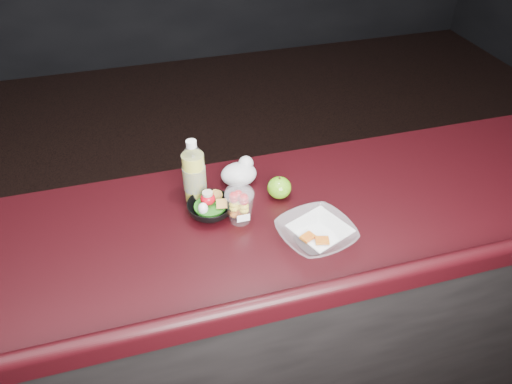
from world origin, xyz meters
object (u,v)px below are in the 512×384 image
takeout_bowl (316,234)px  lemonade_bottle (194,176)px  fruit_cup (240,204)px  snack_bowl (210,207)px  green_apple (279,188)px

takeout_bowl → lemonade_bottle: bearing=135.7°
lemonade_bottle → fruit_cup: 0.19m
snack_bowl → lemonade_bottle: bearing=107.6°
green_apple → snack_bowl: bearing=-174.1°
takeout_bowl → fruit_cup: bearing=141.3°
lemonade_bottle → takeout_bowl: bearing=-44.3°
snack_bowl → takeout_bowl: (0.29, -0.22, -0.00)m
green_apple → takeout_bowl: green_apple is taller
snack_bowl → takeout_bowl: snack_bowl is taller
lemonade_bottle → green_apple: lemonade_bottle is taller
green_apple → takeout_bowl: size_ratio=0.31×
fruit_cup → green_apple: fruit_cup is taller
lemonade_bottle → snack_bowl: 0.12m
lemonade_bottle → snack_bowl: bearing=-72.4°
fruit_cup → green_apple: size_ratio=1.59×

